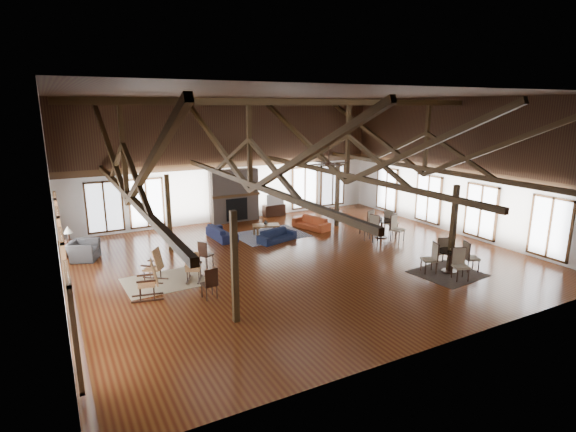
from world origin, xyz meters
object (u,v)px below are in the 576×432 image
sofa_navy_front (277,236)px  sofa_navy_left (222,233)px  coffee_table (266,226)px  sofa_orange (311,223)px  cafe_table_near (450,257)px  cafe_table_far (382,225)px  armchair (83,250)px  tv_console (274,210)px

sofa_navy_front → sofa_navy_left: bearing=126.8°
coffee_table → sofa_orange: bearing=17.0°
cafe_table_near → cafe_table_far: 4.51m
armchair → tv_console: size_ratio=0.95×
sofa_orange → tv_console: bearing=171.1°
sofa_orange → armchair: (-9.81, 0.26, 0.09)m
coffee_table → cafe_table_near: (3.62, -7.23, 0.13)m
sofa_navy_front → cafe_table_far: size_ratio=0.80×
sofa_navy_front → cafe_table_far: bearing=-35.9°
sofa_navy_left → cafe_table_far: cafe_table_far is taller
tv_console → sofa_navy_left: bearing=-145.0°
coffee_table → sofa_navy_left: bearing=-170.6°
armchair → sofa_navy_left: bearing=-66.3°
armchair → coffee_table: bearing=-69.3°
sofa_orange → armchair: 9.81m
sofa_navy_front → cafe_table_near: cafe_table_near is taller
armchair → sofa_orange: bearing=-69.4°
armchair → tv_console: 9.86m
coffee_table → cafe_table_near: cafe_table_near is taller
armchair → sofa_navy_front: bearing=-78.1°
cafe_table_far → sofa_navy_left: bearing=153.7°
sofa_navy_front → tv_console: size_ratio=1.48×
sofa_orange → coffee_table: bearing=-107.8°
armchair → tv_console: armchair is taller
sofa_orange → cafe_table_near: (1.30, -7.15, 0.26)m
cafe_table_far → sofa_orange: bearing=126.3°
sofa_navy_left → cafe_table_near: size_ratio=0.92×
armchair → cafe_table_far: bearing=-81.9°
sofa_orange → coffee_table: sofa_orange is taller
coffee_table → cafe_table_far: (4.29, -2.77, 0.15)m
coffee_table → tv_console: size_ratio=1.13×
tv_console → sofa_navy_front: bearing=-115.0°
cafe_table_near → coffee_table: bearing=116.6°
sofa_orange → armchair: armchair is taller
sofa_orange → cafe_table_far: size_ratio=0.87×
sofa_orange → cafe_table_near: 7.27m
cafe_table_near → tv_console: size_ratio=1.76×
sofa_orange → cafe_table_far: bearing=20.4°
sofa_navy_left → armchair: size_ratio=1.72×
coffee_table → armchair: 7.49m
sofa_navy_front → sofa_navy_left: 2.45m
coffee_table → tv_console: bearing=76.7°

